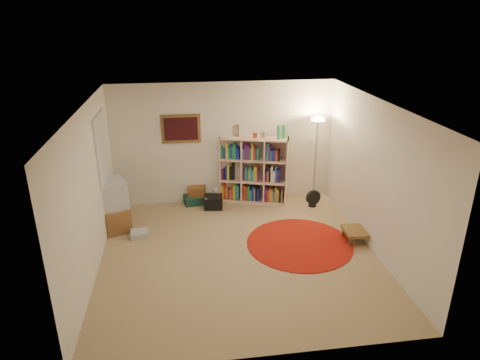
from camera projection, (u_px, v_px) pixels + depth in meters
The scene contains 12 objects.
room at pixel (235, 184), 6.67m from camera, with size 4.54×4.54×2.54m.
bookshelf at pixel (253, 171), 8.89m from camera, with size 1.45×0.78×1.67m.
floor_lamp at pixel (317, 132), 8.55m from camera, with size 0.40×0.40×1.82m.
floor_fan at pixel (313, 198), 8.79m from camera, with size 0.32×0.19×0.36m.
tv_stand at pixel (114, 206), 7.80m from camera, with size 0.65×0.77×0.96m.
dvd_box at pixel (139, 234), 7.67m from camera, with size 0.33×0.28×0.10m.
suitcase at pixel (197, 199), 8.99m from camera, with size 0.61×0.45×0.18m.
wicker_basket at pixel (197, 191), 8.91m from camera, with size 0.38×0.31×0.20m.
duffel_bag at pixel (213, 202), 8.74m from camera, with size 0.40×0.35×0.26m.
paper_towel at pixel (216, 195), 9.05m from camera, with size 0.16×0.16×0.26m.
red_rug at pixel (300, 243), 7.43m from camera, with size 1.84×1.84×0.02m.
side_table at pixel (358, 231), 7.47m from camera, with size 0.50×0.50×0.22m.
Camera 1 is at (-0.85, -6.07, 3.80)m, focal length 32.00 mm.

